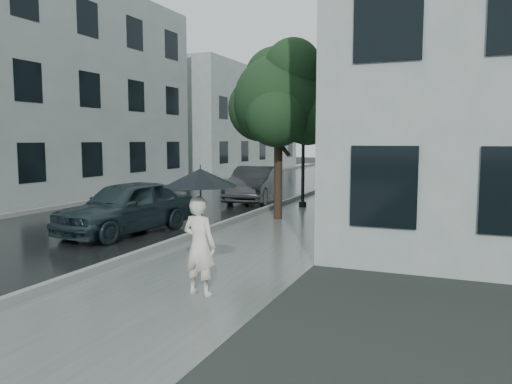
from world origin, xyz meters
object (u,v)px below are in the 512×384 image
at_px(pedestrian, 199,246).
at_px(car_far, 254,184).
at_px(street_tree, 280,99).
at_px(lamp_post, 300,123).
at_px(car_near, 127,207).

distance_m(pedestrian, car_far, 12.06).
distance_m(pedestrian, street_tree, 8.41).
bearing_deg(street_tree, lamp_post, 94.85).
relative_size(pedestrian, car_far, 0.37).
distance_m(street_tree, lamp_post, 2.97).
height_order(street_tree, lamp_post, street_tree).
xyz_separation_m(pedestrian, car_near, (-4.32, 3.94, -0.09)).
xyz_separation_m(street_tree, lamp_post, (-0.24, 2.89, -0.63)).
bearing_deg(car_near, car_far, 94.41).
bearing_deg(street_tree, pedestrian, -79.60).
relative_size(pedestrian, lamp_post, 0.29).
distance_m(lamp_post, car_near, 7.60).
relative_size(street_tree, car_near, 1.33).
height_order(pedestrian, street_tree, street_tree).
xyz_separation_m(street_tree, car_near, (-2.90, -3.83, -2.99)).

